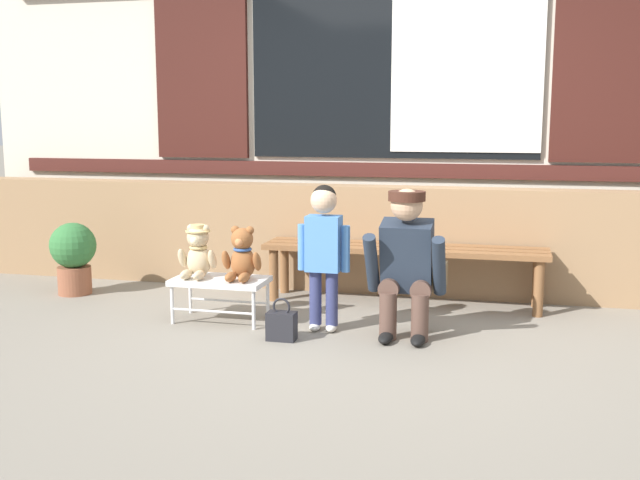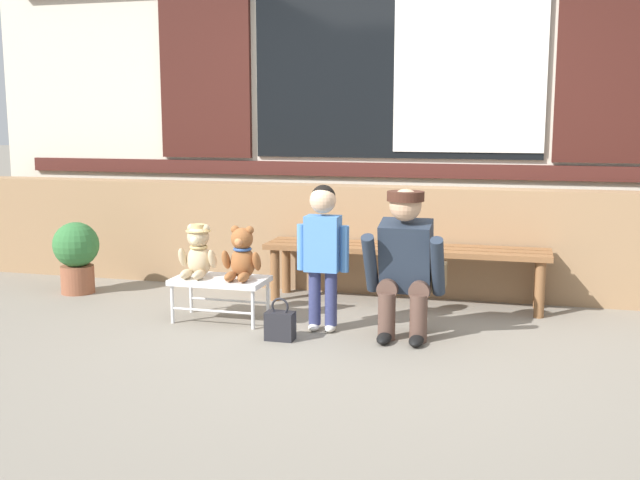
{
  "view_description": "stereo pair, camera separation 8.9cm",
  "coord_description": "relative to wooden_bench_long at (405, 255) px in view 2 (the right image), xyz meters",
  "views": [
    {
      "loc": [
        0.95,
        -4.41,
        1.37
      ],
      "look_at": [
        -0.29,
        0.52,
        0.55
      ],
      "focal_mm": 42.07,
      "sensor_mm": 36.0,
      "label": 1
    },
    {
      "loc": [
        1.03,
        -4.39,
        1.37
      ],
      "look_at": [
        -0.29,
        0.52,
        0.55
      ],
      "focal_mm": 42.07,
      "sensor_mm": 36.0,
      "label": 2
    }
  ],
  "objects": [
    {
      "name": "shop_facade",
      "position": [
        -0.22,
        0.88,
        1.39
      ],
      "size": [
        7.5,
        0.26,
        3.51
      ],
      "color": "beige",
      "rests_on": "ground"
    },
    {
      "name": "adult_crouching",
      "position": [
        0.14,
        -0.85,
        0.11
      ],
      "size": [
        0.5,
        0.49,
        0.95
      ],
      "color": "brown",
      "rests_on": "ground"
    },
    {
      "name": "wooden_bench_long",
      "position": [
        0.0,
        0.0,
        0.0
      ],
      "size": [
        2.1,
        0.4,
        0.44
      ],
      "color": "brown",
      "rests_on": "ground"
    },
    {
      "name": "brick_low_wall",
      "position": [
        -0.22,
        0.37,
        0.05
      ],
      "size": [
        7.35,
        0.25,
        0.85
      ],
      "primitive_type": "cube",
      "color": "#997551",
      "rests_on": "ground"
    },
    {
      "name": "potted_plant",
      "position": [
        -2.57,
        -0.31,
        -0.05
      ],
      "size": [
        0.36,
        0.36,
        0.57
      ],
      "color": "brown",
      "rests_on": "ground"
    },
    {
      "name": "ground_plane",
      "position": [
        -0.22,
        -1.06,
        -0.37
      ],
      "size": [
        60.0,
        60.0,
        0.0
      ],
      "primitive_type": "plane",
      "color": "gray"
    },
    {
      "name": "child_standing",
      "position": [
        -0.41,
        -0.84,
        0.22
      ],
      "size": [
        0.35,
        0.18,
        0.96
      ],
      "color": "navy",
      "rests_on": "ground"
    },
    {
      "name": "teddy_bear_with_hat",
      "position": [
        -1.31,
        -0.79,
        0.1
      ],
      "size": [
        0.28,
        0.27,
        0.36
      ],
      "color": "#CCB289",
      "rests_on": "small_display_bench"
    },
    {
      "name": "teddy_bear_plain",
      "position": [
        -0.99,
        -0.79,
        0.09
      ],
      "size": [
        0.28,
        0.26,
        0.36
      ],
      "color": "#93562D",
      "rests_on": "small_display_bench"
    },
    {
      "name": "handbag_on_ground",
      "position": [
        -0.61,
        -1.12,
        -0.28
      ],
      "size": [
        0.18,
        0.11,
        0.27
      ],
      "color": "#232328",
      "rests_on": "ground"
    },
    {
      "name": "small_display_bench",
      "position": [
        -1.15,
        -0.79,
        -0.11
      ],
      "size": [
        0.64,
        0.36,
        0.3
      ],
      "color": "silver",
      "rests_on": "ground"
    }
  ]
}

